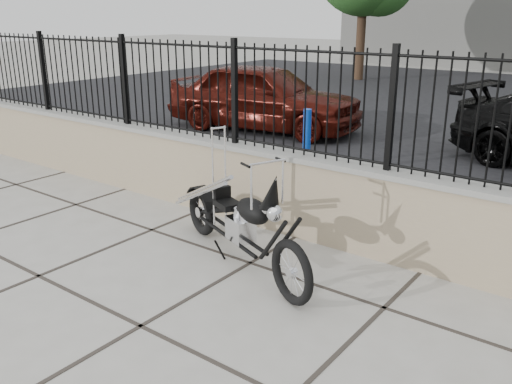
{
  "coord_description": "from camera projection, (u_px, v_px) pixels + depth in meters",
  "views": [
    {
      "loc": [
        3.14,
        -2.56,
        2.49
      ],
      "look_at": [
        -0.11,
        1.75,
        0.7
      ],
      "focal_mm": 38.0,
      "sensor_mm": 36.0,
      "label": 1
    }
  ],
  "objects": [
    {
      "name": "ground_plane",
      "position": [
        141.0,
        326.0,
        4.52
      ],
      "size": [
        90.0,
        90.0,
        0.0
      ],
      "primitive_type": "plane",
      "color": "#99968E",
      "rests_on": "ground"
    },
    {
      "name": "bollard_a",
      "position": [
        307.0,
        142.0,
        8.58
      ],
      "size": [
        0.16,
        0.16,
        1.06
      ],
      "primitive_type": "cylinder",
      "rotation": [
        0.0,
        0.0,
        -0.33
      ],
      "color": "#0C17BB",
      "rests_on": "ground_plane"
    },
    {
      "name": "car_red",
      "position": [
        264.0,
        96.0,
        11.85
      ],
      "size": [
        4.52,
        2.32,
        1.47
      ],
      "primitive_type": "imported",
      "rotation": [
        0.0,
        0.0,
        1.71
      ],
      "color": "#410E09",
      "rests_on": "parking_lot"
    },
    {
      "name": "retaining_wall",
      "position": [
        303.0,
        195.0,
        6.26
      ],
      "size": [
        14.0,
        0.36,
        0.96
      ],
      "primitive_type": "cube",
      "color": "gray",
      "rests_on": "ground_plane"
    },
    {
      "name": "chopper_motorcycle",
      "position": [
        238.0,
        199.0,
        5.46
      ],
      "size": [
        2.3,
        1.26,
        1.39
      ],
      "primitive_type": null,
      "rotation": [
        0.0,
        0.0,
        -0.39
      ],
      "color": "black",
      "rests_on": "ground_plane"
    },
    {
      "name": "iron_fence",
      "position": [
        305.0,
        102.0,
        5.92
      ],
      "size": [
        14.0,
        0.08,
        1.2
      ],
      "primitive_type": "cube",
      "color": "black",
      "rests_on": "retaining_wall"
    },
    {
      "name": "parking_lot",
      "position": [
        510.0,
        114.0,
        13.98
      ],
      "size": [
        30.0,
        30.0,
        0.0
      ],
      "primitive_type": "plane",
      "color": "black",
      "rests_on": "ground"
    }
  ]
}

